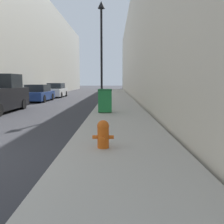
% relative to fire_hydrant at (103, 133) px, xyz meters
% --- Properties ---
extents(sidewalk_right, '(2.94, 60.00, 0.15)m').
position_rel_fire_hydrant_xyz_m(sidewalk_right, '(0.51, 16.84, -0.43)').
color(sidewalk_right, '#ADA89E').
rests_on(sidewalk_right, ground).
extents(building_right_stone, '(12.00, 60.00, 11.42)m').
position_rel_fire_hydrant_xyz_m(building_right_stone, '(8.08, 24.84, 5.20)').
color(building_right_stone, beige).
rests_on(building_right_stone, ground).
extents(fire_hydrant, '(0.52, 0.41, 0.68)m').
position_rel_fire_hydrant_xyz_m(fire_hydrant, '(0.00, 0.00, 0.00)').
color(fire_hydrant, '#D15614').
rests_on(fire_hydrant, sidewalk_right).
extents(trash_bin, '(0.71, 0.65, 1.22)m').
position_rel_fire_hydrant_xyz_m(trash_bin, '(-0.23, 7.00, 0.27)').
color(trash_bin, '#1E7538').
rests_on(trash_bin, sidewalk_right).
extents(lamppost, '(0.45, 0.45, 6.65)m').
position_rel_fire_hydrant_xyz_m(lamppost, '(-0.59, 10.51, 3.84)').
color(lamppost, black).
rests_on(lamppost, sidewalk_right).
extents(parked_sedan_near, '(1.97, 4.54, 1.49)m').
position_rel_fire_hydrant_xyz_m(parked_sedan_near, '(-6.55, 16.20, 0.18)').
color(parked_sedan_near, navy).
rests_on(parked_sedan_near, ground).
extents(parked_sedan_far, '(1.83, 4.52, 1.57)m').
position_rel_fire_hydrant_xyz_m(parked_sedan_far, '(-6.34, 22.24, 0.22)').
color(parked_sedan_far, silver).
rests_on(parked_sedan_far, ground).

